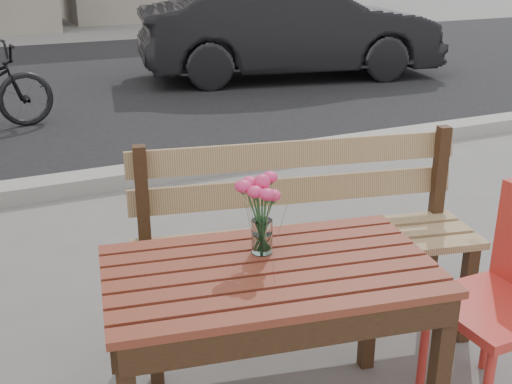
# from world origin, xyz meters

# --- Properties ---
(street) EXTENTS (30.00, 8.12, 0.12)m
(street) POSITION_xyz_m (0.00, 5.06, 0.03)
(street) COLOR black
(street) RESTS_ON ground
(main_table) EXTENTS (1.22, 0.84, 0.69)m
(main_table) POSITION_xyz_m (-0.22, 0.12, 0.58)
(main_table) COLOR brown
(main_table) RESTS_ON ground
(main_bench) EXTENTS (1.59, 0.76, 0.95)m
(main_bench) POSITION_xyz_m (0.22, 0.69, 0.58)
(main_bench) COLOR olive
(main_bench) RESTS_ON ground
(main_vase) EXTENTS (0.16, 0.16, 0.29)m
(main_vase) POSITION_xyz_m (-0.20, 0.23, 0.88)
(main_vase) COLOR white
(main_vase) RESTS_ON main_table
(parked_car) EXTENTS (4.23, 2.16, 1.33)m
(parked_car) POSITION_xyz_m (3.08, 6.28, 0.66)
(parked_car) COLOR black
(parked_car) RESTS_ON ground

